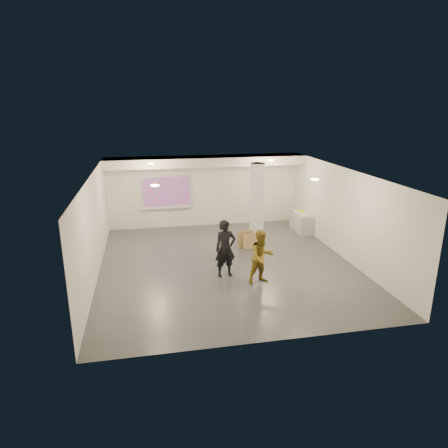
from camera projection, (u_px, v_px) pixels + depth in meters
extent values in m
cube|color=#363A3E|center=(226.00, 264.00, 12.97)|extent=(8.00, 9.00, 0.01)
cube|color=silver|center=(227.00, 173.00, 12.10)|extent=(8.00, 9.00, 0.01)
cube|color=silver|center=(205.00, 191.00, 16.76)|extent=(8.00, 0.01, 3.00)
cube|color=silver|center=(270.00, 279.00, 8.31)|extent=(8.00, 0.01, 3.00)
cube|color=silver|center=(94.00, 227.00, 11.79)|extent=(0.01, 9.00, 3.00)
cube|color=silver|center=(344.00, 213.00, 13.29)|extent=(0.01, 9.00, 3.00)
cube|color=silver|center=(207.00, 161.00, 15.86)|extent=(8.00, 1.10, 0.36)
cylinder|color=#FFFA85|center=(151.00, 164.00, 14.04)|extent=(0.22, 0.22, 0.02)
cylinder|color=#FFFA85|center=(271.00, 160.00, 14.87)|extent=(0.22, 0.22, 0.02)
cylinder|color=#FFFA85|center=(155.00, 185.00, 10.29)|extent=(0.22, 0.22, 0.02)
cylinder|color=#FFFA85|center=(315.00, 179.00, 11.11)|extent=(0.22, 0.22, 0.02)
cylinder|color=silver|center=(257.00, 204.00, 14.51)|extent=(0.52, 0.52, 3.00)
cube|color=silver|center=(167.00, 191.00, 16.41)|extent=(2.10, 0.06, 1.40)
cube|color=blue|center=(167.00, 192.00, 16.37)|extent=(1.90, 0.01, 1.20)
cube|color=silver|center=(167.00, 208.00, 16.55)|extent=(2.10, 0.08, 0.04)
cube|color=#A1A3A7|center=(302.00, 222.00, 16.23)|extent=(0.57, 1.33, 0.77)
cube|color=white|center=(304.00, 214.00, 15.92)|extent=(0.24, 0.30, 0.02)
cube|color=#EBF919|center=(301.00, 211.00, 16.30)|extent=(0.27, 0.35, 0.03)
cube|color=olive|center=(245.00, 239.00, 14.45)|extent=(0.59, 0.22, 0.63)
cube|color=olive|center=(250.00, 242.00, 14.31)|extent=(0.52, 0.32, 0.52)
imported|color=black|center=(225.00, 249.00, 11.86)|extent=(0.69, 0.50, 1.74)
imported|color=olive|center=(262.00, 257.00, 11.42)|extent=(0.89, 0.77, 1.59)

